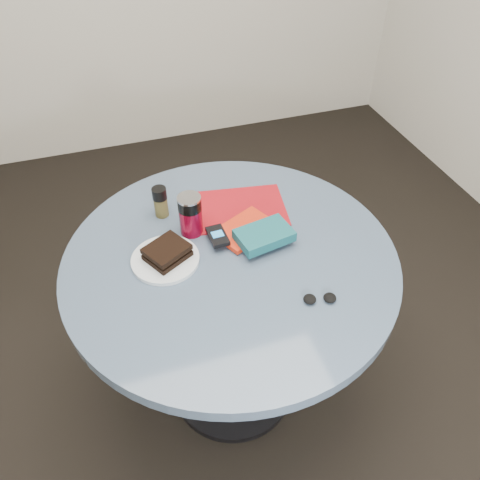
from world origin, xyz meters
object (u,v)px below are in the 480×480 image
object	(u,v)px
pepper_grinder	(160,202)
red_book	(245,229)
novel	(264,235)
plate	(165,259)
magazine	(240,208)
mp3_player	(218,236)
soda_can	(190,215)
headphones	(320,298)
sandwich	(167,252)
table	(231,290)

from	to	relation	value
pepper_grinder	red_book	bearing A→B (deg)	-35.82
novel	plate	bearing A→B (deg)	165.59
magazine	mp3_player	world-z (taller)	mp3_player
soda_can	headphones	xyz separation A→B (m)	(0.26, -0.38, -0.06)
magazine	novel	size ratio (longest dim) A/B	1.79
sandwich	table	bearing A→B (deg)	-10.54
plate	magazine	bearing A→B (deg)	29.61
table	sandwich	distance (m)	0.27
soda_can	novel	size ratio (longest dim) A/B	0.82
pepper_grinder	headphones	size ratio (longest dim) A/B	1.10
headphones	magazine	bearing A→B (deg)	100.47
table	headphones	world-z (taller)	headphones
plate	mp3_player	size ratio (longest dim) A/B	2.17
magazine	red_book	distance (m)	0.12
plate	novel	bearing A→B (deg)	-4.15
plate	pepper_grinder	bearing A→B (deg)	81.41
plate	headphones	distance (m)	0.46
headphones	soda_can	bearing A→B (deg)	124.42
sandwich	mp3_player	size ratio (longest dim) A/B	1.62
table	plate	distance (m)	0.26
sandwich	mp3_player	distance (m)	0.16
red_book	table	bearing A→B (deg)	-158.23
plate	mp3_player	distance (m)	0.17
pepper_grinder	headphones	world-z (taller)	pepper_grinder
novel	sandwich	bearing A→B (deg)	165.28
plate	sandwich	world-z (taller)	sandwich
sandwich	novel	xyz separation A→B (m)	(0.29, -0.02, 0.00)
sandwich	headphones	distance (m)	0.45
table	mp3_player	world-z (taller)	mp3_player
mp3_player	red_book	bearing A→B (deg)	11.57
pepper_grinder	plate	bearing A→B (deg)	-98.59
sandwich	soda_can	bearing A→B (deg)	46.36
magazine	novel	world-z (taller)	novel
pepper_grinder	magazine	distance (m)	0.26
soda_can	mp3_player	size ratio (longest dim) A/B	1.47
soda_can	pepper_grinder	xyz separation A→B (m)	(-0.07, 0.11, -0.01)
pepper_grinder	magazine	size ratio (longest dim) A/B	0.36
red_book	sandwich	bearing A→B (deg)	164.17
mp3_player	sandwich	bearing A→B (deg)	-170.54
table	red_book	world-z (taller)	red_book
magazine	mp3_player	distance (m)	0.18
plate	pepper_grinder	size ratio (longest dim) A/B	1.89
novel	headphones	size ratio (longest dim) A/B	1.71
red_book	magazine	bearing A→B (deg)	52.79
sandwich	magazine	size ratio (longest dim) A/B	0.51
sandwich	mp3_player	xyz separation A→B (m)	(0.16, 0.03, -0.01)
mp3_player	headphones	xyz separation A→B (m)	(0.20, -0.31, -0.02)
red_book	novel	distance (m)	0.08
sandwich	pepper_grinder	size ratio (longest dim) A/B	1.41
table	mp3_player	distance (m)	0.20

